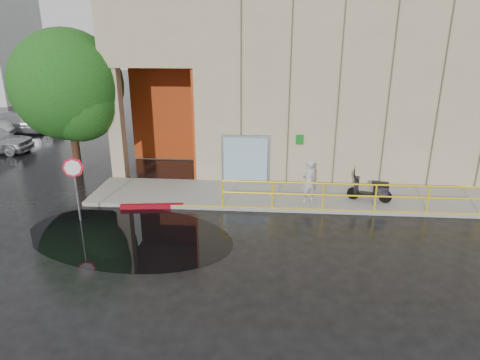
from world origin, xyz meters
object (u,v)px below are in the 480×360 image
(scooter, at_px, (371,183))
(tree_near, at_px, (70,90))
(person, at_px, (309,181))
(stop_sign, at_px, (74,175))
(red_curb, at_px, (152,206))
(car_c, at_px, (25,122))

(scooter, xyz_separation_m, tree_near, (-12.79, 2.50, 3.11))
(person, relative_size, stop_sign, 0.71)
(scooter, distance_m, stop_sign, 11.00)
(scooter, bearing_deg, red_curb, -158.89)
(red_curb, relative_size, tree_near, 0.36)
(person, distance_m, red_curb, 6.12)
(stop_sign, bearing_deg, red_curb, 33.43)
(scooter, xyz_separation_m, red_curb, (-8.42, -1.07, -0.81))
(red_curb, bearing_deg, stop_sign, -150.52)
(person, height_order, car_c, person)
(person, distance_m, stop_sign, 8.58)
(person, bearing_deg, stop_sign, -14.80)
(car_c, xyz_separation_m, tree_near, (7.38, -8.18, 3.30))
(person, bearing_deg, scooter, 156.69)
(scooter, bearing_deg, stop_sign, -153.68)
(scooter, relative_size, car_c, 0.36)
(person, bearing_deg, red_curb, -21.32)
(person, distance_m, scooter, 2.44)
(person, distance_m, car_c, 20.84)
(person, height_order, stop_sign, stop_sign)
(red_curb, distance_m, car_c, 16.62)
(tree_near, bearing_deg, stop_sign, -66.76)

